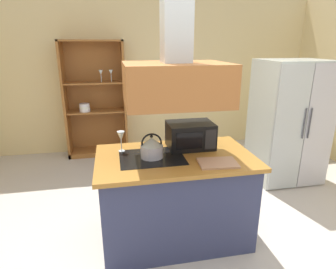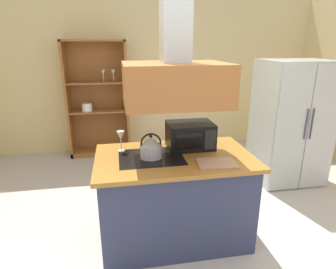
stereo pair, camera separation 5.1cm
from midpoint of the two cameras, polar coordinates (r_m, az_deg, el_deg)
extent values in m
plane|color=beige|center=(3.03, 5.16, -21.57)|extent=(7.80, 7.80, 0.00)
cube|color=beige|center=(5.31, -3.66, 11.76)|extent=(6.00, 0.12, 2.70)
cube|color=#313657|center=(2.91, 0.86, -12.86)|extent=(1.41, 0.82, 0.86)
cube|color=#A66E29|center=(2.71, 0.91, -4.67)|extent=(1.49, 0.90, 0.04)
cube|color=black|center=(2.67, -3.81, -4.59)|extent=(0.60, 0.48, 0.00)
cube|color=#A7612E|center=(2.52, 0.99, 10.21)|extent=(0.90, 0.70, 0.36)
cube|color=silver|center=(2.52, 1.07, 25.00)|extent=(0.24, 0.24, 0.94)
cube|color=beige|center=(4.36, 22.68, 2.41)|extent=(0.90, 0.72, 1.71)
cube|color=#B5BCBA|center=(3.94, 22.90, 0.81)|extent=(0.44, 0.03, 1.67)
cube|color=#BAB8BF|center=(4.20, 28.00, 1.13)|extent=(0.44, 0.03, 1.67)
cylinder|color=#4C4C51|center=(4.00, 25.48, 2.00)|extent=(0.02, 0.02, 0.40)
cylinder|color=#4C4C51|center=(4.05, 26.40, 2.04)|extent=(0.02, 0.02, 0.40)
cube|color=#985C28|center=(5.12, -20.28, 6.35)|extent=(0.04, 0.40, 1.97)
cube|color=#985C28|center=(5.06, -9.03, 7.12)|extent=(0.04, 0.40, 1.97)
cube|color=#985C28|center=(4.98, -15.62, 17.80)|extent=(1.03, 0.40, 0.03)
cube|color=#985C28|center=(5.32, -13.89, -3.28)|extent=(1.03, 0.40, 0.08)
cube|color=#985C28|center=(5.25, -14.59, 7.16)|extent=(1.03, 0.02, 1.97)
cube|color=#985C28|center=(5.11, -14.52, 4.59)|extent=(0.95, 0.36, 0.02)
cube|color=#985C28|center=(5.02, -14.96, 10.08)|extent=(0.95, 0.36, 0.02)
cylinder|color=white|center=(5.06, -16.68, 4.73)|extent=(0.18, 0.18, 0.05)
cylinder|color=white|center=(5.05, -16.73, 5.23)|extent=(0.17, 0.17, 0.05)
cylinder|color=white|center=(5.04, -16.78, 5.73)|extent=(0.16, 0.16, 0.05)
cylinder|color=silver|center=(4.96, -13.60, 10.94)|extent=(0.01, 0.01, 0.12)
cone|color=silver|center=(4.95, -13.69, 12.09)|extent=(0.07, 0.07, 0.08)
cylinder|color=silver|center=(4.96, -11.66, 11.07)|extent=(0.01, 0.01, 0.12)
cone|color=silver|center=(4.95, -11.73, 12.21)|extent=(0.07, 0.07, 0.08)
cylinder|color=#B2B1C0|center=(2.64, -3.84, -3.40)|extent=(0.21, 0.21, 0.12)
cone|color=#B0C3C0|center=(2.61, -3.88, -1.47)|extent=(0.20, 0.20, 0.07)
sphere|color=black|center=(2.59, -3.91, -0.39)|extent=(0.03, 0.03, 0.03)
torus|color=black|center=(2.62, -3.88, -1.79)|extent=(0.19, 0.02, 0.19)
cube|color=tan|center=(2.55, 9.44, -5.70)|extent=(0.36, 0.27, 0.02)
cube|color=black|center=(2.88, 3.98, -0.10)|extent=(0.46, 0.34, 0.26)
cube|color=black|center=(2.71, 3.81, -1.29)|extent=(0.26, 0.01, 0.17)
cube|color=#262628|center=(2.77, 8.04, -1.00)|extent=(0.11, 0.01, 0.20)
cylinder|color=silver|center=(2.85, -9.82, -3.28)|extent=(0.06, 0.06, 0.01)
cylinder|color=silver|center=(2.83, -9.88, -2.19)|extent=(0.01, 0.01, 0.11)
cone|color=silver|center=(2.79, -9.99, -0.26)|extent=(0.08, 0.08, 0.09)
camera|label=1|loc=(0.03, -90.49, -0.16)|focal=30.23mm
camera|label=2|loc=(0.03, 89.51, 0.16)|focal=30.23mm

